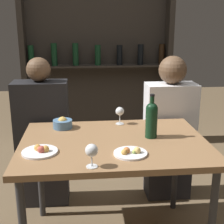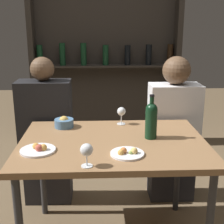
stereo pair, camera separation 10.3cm
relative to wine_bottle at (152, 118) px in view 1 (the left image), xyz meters
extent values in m
cube|color=olive|center=(-0.24, -0.04, -0.14)|extent=(1.15, 0.82, 0.04)
cylinder|color=#2D2D30|center=(0.27, -0.39, -0.51)|extent=(0.04, 0.04, 0.70)
cylinder|color=#2D2D30|center=(-0.76, 0.31, -0.51)|extent=(0.04, 0.04, 0.70)
cylinder|color=#2D2D30|center=(0.27, 0.31, -0.51)|extent=(0.04, 0.04, 0.70)
cube|color=#28231E|center=(-0.24, 1.88, 0.21)|extent=(1.66, 0.02, 2.13)
cube|color=#28231E|center=(-1.07, 1.78, 0.21)|extent=(0.06, 0.18, 2.13)
cube|color=#28231E|center=(0.59, 1.78, 0.21)|extent=(0.06, 0.18, 2.13)
cube|color=#28231E|center=(-0.24, 1.78, 0.09)|extent=(1.58, 0.18, 0.02)
cylinder|color=black|center=(-0.99, 1.77, 0.22)|extent=(0.07, 0.07, 0.23)
cylinder|color=black|center=(-0.73, 1.78, 0.23)|extent=(0.07, 0.07, 0.25)
cylinder|color=black|center=(-0.49, 1.77, 0.23)|extent=(0.07, 0.07, 0.25)
cylinder|color=black|center=(-0.24, 1.77, 0.22)|extent=(0.07, 0.07, 0.23)
cylinder|color=black|center=(0.01, 1.78, 0.21)|extent=(0.07, 0.07, 0.22)
cylinder|color=black|center=(0.26, 1.77, 0.22)|extent=(0.07, 0.07, 0.23)
cylinder|color=black|center=(0.51, 1.79, 0.22)|extent=(0.07, 0.07, 0.23)
cylinder|color=black|center=(0.00, 0.00, -0.03)|extent=(0.07, 0.07, 0.19)
sphere|color=black|center=(0.00, 0.00, 0.06)|extent=(0.07, 0.07, 0.07)
cylinder|color=black|center=(0.00, 0.00, 0.10)|extent=(0.03, 0.03, 0.08)
cylinder|color=black|center=(0.00, 0.00, 0.15)|extent=(0.03, 0.03, 0.01)
cylinder|color=silver|center=(-0.39, -0.39, -0.12)|extent=(0.06, 0.06, 0.00)
cylinder|color=silver|center=(-0.39, -0.39, -0.09)|extent=(0.01, 0.01, 0.07)
sphere|color=silver|center=(-0.39, -0.39, -0.04)|extent=(0.07, 0.07, 0.07)
cylinder|color=silver|center=(-0.17, 0.29, -0.12)|extent=(0.06, 0.06, 0.00)
cylinder|color=silver|center=(-0.17, 0.29, -0.08)|extent=(0.01, 0.01, 0.08)
sphere|color=silver|center=(-0.17, 0.29, -0.03)|extent=(0.06, 0.06, 0.06)
cylinder|color=white|center=(-0.17, -0.25, -0.12)|extent=(0.19, 0.19, 0.01)
sphere|color=gold|center=(-0.21, -0.27, -0.10)|extent=(0.03, 0.03, 0.03)
sphere|color=#E5BC66|center=(-0.13, -0.26, -0.10)|extent=(0.04, 0.04, 0.04)
sphere|color=#E5BC66|center=(-0.15, -0.27, -0.11)|extent=(0.02, 0.02, 0.02)
sphere|color=#99B256|center=(-0.15, -0.27, -0.11)|extent=(0.02, 0.02, 0.02)
sphere|color=#C67038|center=(-0.19, -0.25, -0.10)|extent=(0.04, 0.04, 0.04)
cylinder|color=white|center=(-0.67, -0.18, -0.12)|extent=(0.20, 0.20, 0.01)
sphere|color=#B74C3D|center=(-0.66, -0.20, -0.10)|extent=(0.04, 0.04, 0.04)
sphere|color=#C67038|center=(-0.68, -0.18, -0.10)|extent=(0.03, 0.03, 0.03)
sphere|color=gold|center=(-0.64, -0.19, -0.10)|extent=(0.04, 0.04, 0.04)
sphere|color=gold|center=(-0.69, -0.17, -0.10)|extent=(0.04, 0.04, 0.04)
cylinder|color=#4C7299|center=(-0.57, 0.24, -0.10)|extent=(0.13, 0.13, 0.06)
sphere|color=gold|center=(-0.57, 0.24, -0.08)|extent=(0.06, 0.06, 0.06)
cube|color=#26262B|center=(-0.75, 0.53, -0.63)|extent=(0.37, 0.22, 0.45)
cube|color=black|center=(-0.75, 0.53, -0.13)|extent=(0.41, 0.22, 0.56)
sphere|color=brown|center=(-0.75, 0.53, 0.24)|extent=(0.18, 0.18, 0.18)
cube|color=#26262B|center=(0.28, 0.53, -0.63)|extent=(0.36, 0.22, 0.45)
cube|color=white|center=(0.28, 0.53, -0.15)|extent=(0.40, 0.22, 0.52)
sphere|color=brown|center=(0.28, 0.53, 0.22)|extent=(0.22, 0.22, 0.22)
camera|label=1|loc=(-0.43, -1.83, 0.58)|focal=50.00mm
camera|label=2|loc=(-0.32, -1.84, 0.58)|focal=50.00mm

